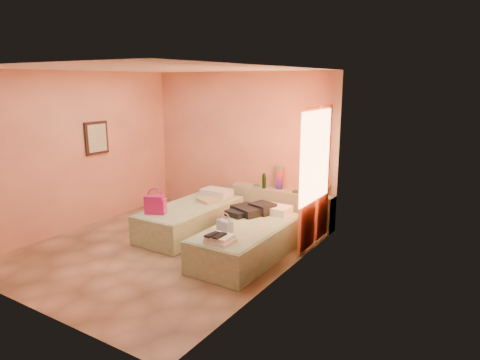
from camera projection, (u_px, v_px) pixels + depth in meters
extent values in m
plane|color=tan|center=(166.00, 248.00, 6.86)|extent=(4.50, 4.50, 0.00)
cube|color=#E49C79|center=(241.00, 145.00, 8.40)|extent=(4.00, 0.02, 2.80)
cube|color=#E49C79|center=(78.00, 152.00, 7.58)|extent=(0.02, 4.50, 2.80)
cube|color=#E49C79|center=(279.00, 178.00, 5.50)|extent=(0.02, 4.50, 2.80)
cube|color=silver|center=(159.00, 69.00, 6.23)|extent=(4.00, 4.50, 0.02)
cube|color=beige|center=(315.00, 156.00, 6.52)|extent=(0.02, 1.10, 1.40)
cube|color=#FF6A3C|center=(308.00, 180.00, 6.50)|extent=(0.05, 0.55, 2.20)
cube|color=#FF6A3C|center=(323.00, 173.00, 6.99)|extent=(0.05, 0.45, 2.20)
cube|color=black|center=(97.00, 138.00, 7.85)|extent=(0.04, 0.50, 0.60)
cube|color=#AD8139|center=(314.00, 149.00, 7.55)|extent=(0.25, 0.04, 0.30)
cube|color=#989E82|center=(280.00, 207.00, 8.01)|extent=(2.05, 0.30, 0.65)
cube|color=#ABC7A0|center=(191.00, 219.00, 7.54)|extent=(0.91, 2.00, 0.50)
cube|color=#ABC7A0|center=(248.00, 242.00, 6.46)|extent=(0.91, 2.00, 0.50)
cylinder|color=#133417|center=(264.00, 181.00, 8.02)|extent=(0.09, 0.09, 0.27)
cube|color=#B21566|center=(279.00, 178.00, 7.95)|extent=(0.09, 0.09, 0.43)
cylinder|color=#48845F|center=(257.00, 185.00, 8.20)|extent=(0.14, 0.14, 0.03)
cube|color=#274A2C|center=(298.00, 192.00, 7.73)|extent=(0.18, 0.14, 0.03)
cube|color=white|center=(324.00, 187.00, 7.54)|extent=(0.23, 0.23, 0.29)
cube|color=#B21566|center=(155.00, 204.00, 6.99)|extent=(0.38, 0.31, 0.31)
cube|color=tan|center=(208.00, 200.00, 7.68)|extent=(0.45, 0.41, 0.06)
cube|color=black|center=(250.00, 210.00, 6.95)|extent=(0.69, 0.69, 0.16)
cube|color=#3F6299|center=(225.00, 226.00, 6.17)|extent=(0.27, 0.17, 0.16)
cube|color=white|center=(220.00, 239.00, 5.74)|extent=(0.36, 0.31, 0.10)
cube|color=black|center=(215.00, 235.00, 5.71)|extent=(0.20, 0.25, 0.02)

